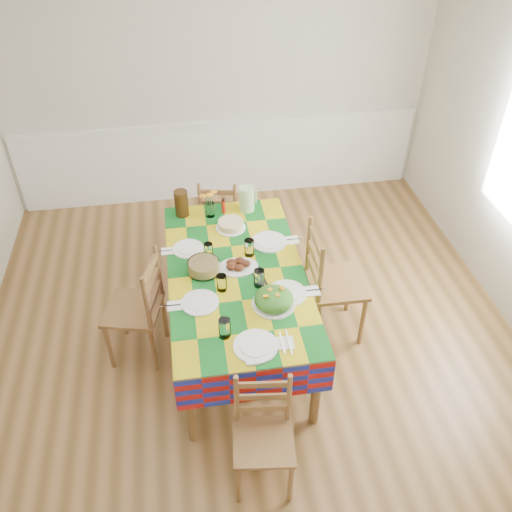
{
  "coord_description": "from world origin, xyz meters",
  "views": [
    {
      "loc": [
        -0.47,
        -2.93,
        3.44
      ],
      "look_at": [
        0.02,
        0.11,
        0.95
      ],
      "focal_mm": 38.0,
      "sensor_mm": 36.0,
      "label": 1
    }
  ],
  "objects_px": {
    "dining_table": "(236,280)",
    "green_pitcher": "(247,199)",
    "tea_pitcher": "(181,203)",
    "chair_left": "(139,309)",
    "chair_near": "(263,436)",
    "chair_right": "(331,284)",
    "chair_far": "(220,217)",
    "meat_platter": "(238,265)"
  },
  "relations": [
    {
      "from": "dining_table",
      "to": "green_pitcher",
      "type": "distance_m",
      "value": 0.87
    },
    {
      "from": "dining_table",
      "to": "tea_pitcher",
      "type": "distance_m",
      "value": 0.93
    },
    {
      "from": "chair_left",
      "to": "chair_near",
      "type": "bearing_deg",
      "value": 46.86
    },
    {
      "from": "dining_table",
      "to": "chair_right",
      "type": "xyz_separation_m",
      "value": [
        0.76,
        0.0,
        -0.15
      ]
    },
    {
      "from": "chair_far",
      "to": "chair_left",
      "type": "bearing_deg",
      "value": 69.88
    },
    {
      "from": "dining_table",
      "to": "green_pitcher",
      "type": "bearing_deg",
      "value": 76.1
    },
    {
      "from": "dining_table",
      "to": "chair_left",
      "type": "distance_m",
      "value": 0.79
    },
    {
      "from": "green_pitcher",
      "to": "chair_left",
      "type": "xyz_separation_m",
      "value": [
        -0.97,
        -0.83,
        -0.38
      ]
    },
    {
      "from": "meat_platter",
      "to": "chair_near",
      "type": "bearing_deg",
      "value": -90.53
    },
    {
      "from": "chair_far",
      "to": "chair_right",
      "type": "xyz_separation_m",
      "value": [
        0.77,
        -1.22,
        0.1
      ]
    },
    {
      "from": "chair_near",
      "to": "dining_table",
      "type": "bearing_deg",
      "value": 97.44
    },
    {
      "from": "dining_table",
      "to": "tea_pitcher",
      "type": "height_order",
      "value": "tea_pitcher"
    },
    {
      "from": "meat_platter",
      "to": "chair_right",
      "type": "distance_m",
      "value": 0.79
    },
    {
      "from": "dining_table",
      "to": "chair_right",
      "type": "height_order",
      "value": "chair_right"
    },
    {
      "from": "tea_pitcher",
      "to": "chair_far",
      "type": "distance_m",
      "value": 0.69
    },
    {
      "from": "green_pitcher",
      "to": "chair_near",
      "type": "height_order",
      "value": "green_pitcher"
    },
    {
      "from": "chair_near",
      "to": "chair_left",
      "type": "distance_m",
      "value": 1.44
    },
    {
      "from": "dining_table",
      "to": "meat_platter",
      "type": "xyz_separation_m",
      "value": [
        0.02,
        0.04,
        0.11
      ]
    },
    {
      "from": "dining_table",
      "to": "green_pitcher",
      "type": "xyz_separation_m",
      "value": [
        0.2,
        0.82,
        0.2
      ]
    },
    {
      "from": "dining_table",
      "to": "tea_pitcher",
      "type": "bearing_deg",
      "value": 113.52
    },
    {
      "from": "meat_platter",
      "to": "chair_near",
      "type": "distance_m",
      "value": 1.31
    },
    {
      "from": "dining_table",
      "to": "chair_near",
      "type": "relative_size",
      "value": 2.25
    },
    {
      "from": "dining_table",
      "to": "tea_pitcher",
      "type": "xyz_separation_m",
      "value": [
        -0.36,
        0.83,
        0.2
      ]
    },
    {
      "from": "tea_pitcher",
      "to": "chair_left",
      "type": "bearing_deg",
      "value": -115.69
    },
    {
      "from": "chair_far",
      "to": "chair_right",
      "type": "height_order",
      "value": "chair_right"
    },
    {
      "from": "dining_table",
      "to": "chair_near",
      "type": "xyz_separation_m",
      "value": [
        0.0,
        -1.22,
        -0.25
      ]
    },
    {
      "from": "chair_right",
      "to": "green_pitcher",
      "type": "bearing_deg",
      "value": 35.06
    },
    {
      "from": "meat_platter",
      "to": "chair_left",
      "type": "relative_size",
      "value": 0.32
    },
    {
      "from": "chair_left",
      "to": "dining_table",
      "type": "bearing_deg",
      "value": 105.04
    },
    {
      "from": "chair_near",
      "to": "chair_far",
      "type": "bearing_deg",
      "value": 97.51
    },
    {
      "from": "tea_pitcher",
      "to": "chair_left",
      "type": "distance_m",
      "value": 1.01
    },
    {
      "from": "chair_right",
      "to": "tea_pitcher",
      "type": "bearing_deg",
      "value": 54.23
    },
    {
      "from": "tea_pitcher",
      "to": "meat_platter",
      "type": "bearing_deg",
      "value": -64.39
    },
    {
      "from": "green_pitcher",
      "to": "chair_near",
      "type": "relative_size",
      "value": 0.26
    },
    {
      "from": "meat_platter",
      "to": "chair_left",
      "type": "height_order",
      "value": "chair_left"
    },
    {
      "from": "dining_table",
      "to": "chair_right",
      "type": "relative_size",
      "value": 1.83
    },
    {
      "from": "meat_platter",
      "to": "chair_left",
      "type": "xyz_separation_m",
      "value": [
        -0.79,
        -0.05,
        -0.29
      ]
    },
    {
      "from": "meat_platter",
      "to": "chair_near",
      "type": "height_order",
      "value": "chair_near"
    },
    {
      "from": "green_pitcher",
      "to": "chair_far",
      "type": "distance_m",
      "value": 0.63
    },
    {
      "from": "chair_near",
      "to": "chair_right",
      "type": "height_order",
      "value": "chair_right"
    },
    {
      "from": "green_pitcher",
      "to": "chair_right",
      "type": "height_order",
      "value": "chair_right"
    },
    {
      "from": "dining_table",
      "to": "meat_platter",
      "type": "bearing_deg",
      "value": 68.27
    }
  ]
}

